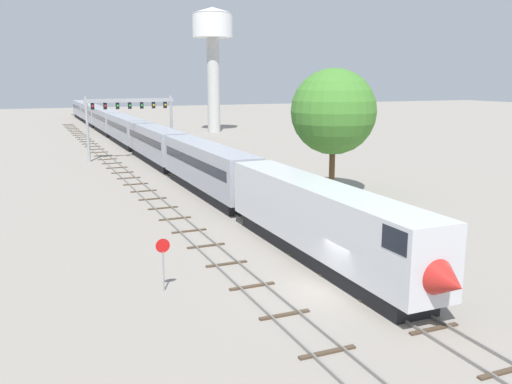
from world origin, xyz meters
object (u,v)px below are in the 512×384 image
Objects in this scene: passenger_train at (125,129)px; stop_sign at (163,257)px; water_tower at (213,38)px; trackside_tree_left at (334,112)px; signal_gantry at (130,113)px.

stop_sign is (-10.00, -67.66, -0.74)m from passenger_train.
trackside_tree_left is (-10.15, -64.78, -11.09)m from water_tower.
passenger_train is at bearing -144.13° from water_tower.
passenger_train is 6.15× the size of water_tower.
signal_gantry is 50.48m from stop_sign.
water_tower reaches higher than signal_gantry.
signal_gantry is at bearing -125.15° from water_tower.
water_tower is at bearing 35.87° from passenger_train.
signal_gantry reaches higher than stop_sign.
trackside_tree_left is at bearing 40.86° from stop_sign.
stop_sign is at bearing -98.41° from passenger_train.
water_tower is 66.50m from trackside_tree_left.
signal_gantry is at bearing 112.96° from trackside_tree_left.
water_tower is at bearing 54.85° from signal_gantry.
water_tower is (21.22, 15.34, 16.44)m from passenger_train.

